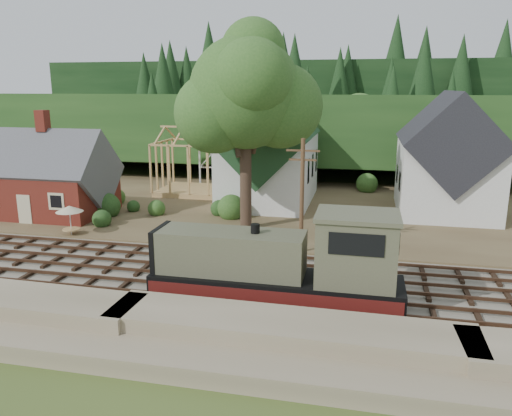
% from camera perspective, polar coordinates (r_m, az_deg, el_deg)
% --- Properties ---
extents(ground, '(140.00, 140.00, 0.00)m').
position_cam_1_polar(ground, '(31.23, -9.12, -7.58)').
color(ground, '#384C1E').
rests_on(ground, ground).
extents(embankment, '(64.00, 5.00, 1.60)m').
position_cam_1_polar(embankment, '(24.27, -16.67, -14.54)').
color(embankment, '#7F7259').
rests_on(embankment, ground).
extents(railroad_bed, '(64.00, 11.00, 0.16)m').
position_cam_1_polar(railroad_bed, '(31.21, -9.13, -7.44)').
color(railroad_bed, '#726B5B').
rests_on(railroad_bed, ground).
extents(village_flat, '(64.00, 26.00, 0.30)m').
position_cam_1_polar(village_flat, '(47.62, -1.24, 0.25)').
color(village_flat, brown).
rests_on(village_flat, ground).
extents(hillside, '(70.00, 28.96, 12.74)m').
position_cam_1_polar(hillside, '(70.75, 3.36, 4.57)').
color(hillside, '#1E3F19').
rests_on(hillside, ground).
extents(ridge, '(80.00, 20.00, 12.00)m').
position_cam_1_polar(ridge, '(86.43, 5.07, 6.21)').
color(ridge, black).
rests_on(ridge, ground).
extents(depot, '(10.80, 7.41, 9.00)m').
position_cam_1_polar(depot, '(47.28, -22.62, 2.88)').
color(depot, '#5E1E15').
rests_on(depot, village_flat).
extents(church, '(8.40, 15.17, 13.00)m').
position_cam_1_polar(church, '(47.91, 1.55, 6.45)').
color(church, silver).
rests_on(church, village_flat).
extents(farmhouse, '(8.40, 10.80, 10.60)m').
position_cam_1_polar(farmhouse, '(46.95, 21.00, 5.01)').
color(farmhouse, silver).
rests_on(farmhouse, village_flat).
extents(timber_frame, '(8.20, 6.20, 6.99)m').
position_cam_1_polar(timber_frame, '(52.46, -6.62, 4.89)').
color(timber_frame, tan).
rests_on(timber_frame, village_flat).
extents(lattice_tower, '(3.20, 3.20, 12.12)m').
position_cam_1_polar(lattice_tower, '(57.56, -4.83, 12.48)').
color(lattice_tower, silver).
rests_on(lattice_tower, village_flat).
extents(big_tree, '(10.90, 8.40, 14.70)m').
position_cam_1_polar(big_tree, '(38.11, -0.95, 12.17)').
color(big_tree, '#38281E').
rests_on(big_tree, village_flat).
extents(telegraph_pole_near, '(2.20, 0.28, 8.00)m').
position_cam_1_polar(telegraph_pole_near, '(33.18, 5.27, 1.48)').
color(telegraph_pole_near, '#4C331E').
rests_on(telegraph_pole_near, ground).
extents(locomotive, '(12.82, 3.20, 5.10)m').
position_cam_1_polar(locomotive, '(25.90, 3.31, -6.68)').
color(locomotive, black).
rests_on(locomotive, railroad_bed).
extents(car_blue, '(2.43, 3.87, 1.23)m').
position_cam_1_polar(car_blue, '(45.80, -17.05, 0.08)').
color(car_blue, '#6385D5').
rests_on(car_blue, village_flat).
extents(car_green, '(3.75, 1.89, 1.18)m').
position_cam_1_polar(car_green, '(52.56, -25.60, 1.00)').
color(car_green, '#77AA76').
rests_on(car_green, village_flat).
extents(patio_set, '(2.01, 2.01, 2.24)m').
position_cam_1_polar(patio_set, '(40.02, -20.54, -0.22)').
color(patio_set, silver).
rests_on(patio_set, village_flat).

